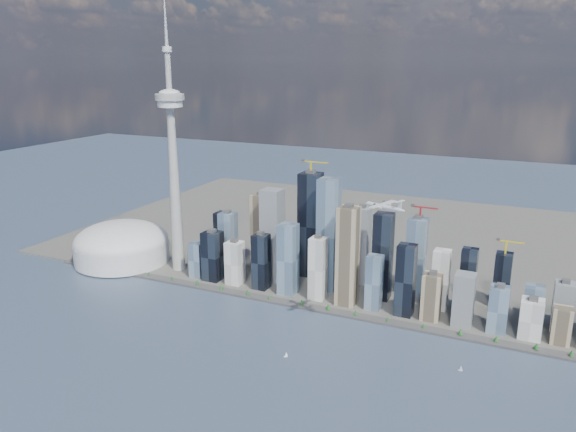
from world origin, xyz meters
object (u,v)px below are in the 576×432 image
at_px(airplane, 384,206).
at_px(sailboat_east, 461,369).
at_px(needle_tower, 173,158).
at_px(sailboat_west, 286,355).
at_px(dome_stadium, 122,245).

bearing_deg(airplane, sailboat_east, 26.83).
distance_m(needle_tower, airplane, 508.48).
bearing_deg(airplane, sailboat_west, -138.08).
bearing_deg(sailboat_east, needle_tower, 172.00).
xyz_separation_m(airplane, sailboat_east, (116.74, 15.62, -228.72)).
bearing_deg(sailboat_west, dome_stadium, 131.60).
bearing_deg(needle_tower, dome_stadium, -175.91).
xyz_separation_m(dome_stadium, sailboat_east, (732.93, -152.63, -36.48)).
bearing_deg(airplane, dome_stadium, -176.06).
height_order(needle_tower, sailboat_west, needle_tower).
bearing_deg(needle_tower, airplane, -20.52).
height_order(airplane, sailboat_east, airplane).
bearing_deg(airplane, needle_tower, 178.69).
bearing_deg(sailboat_west, airplane, -1.59).
xyz_separation_m(needle_tower, airplane, (476.19, -178.25, -4.16)).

